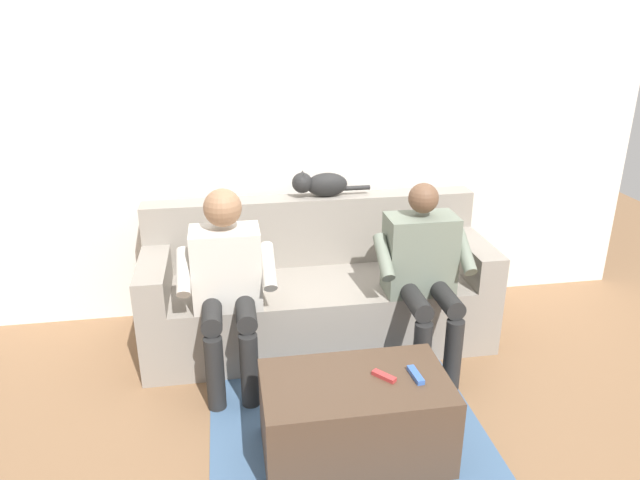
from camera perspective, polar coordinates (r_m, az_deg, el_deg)
The scene contains 10 objects.
ground_plane at distance 3.32m, azimuth 1.82°, elevation -15.49°, with size 8.00×8.00×0.00m, color #846042.
back_wall at distance 3.94m, azimuth -1.46°, elevation 10.19°, with size 4.72×0.06×2.45m, color silver.
couch at distance 3.78m, azimuth -0.28°, elevation -5.10°, with size 2.14×0.74×0.87m.
coffee_table at distance 2.90m, azimuth 3.40°, elevation -16.74°, with size 0.87×0.51×0.41m.
person_left_seated at distance 3.44m, azimuth 9.96°, elevation -2.62°, with size 0.55×0.56×1.09m.
person_right_seated at distance 3.27m, azimuth -8.99°, elevation -3.60°, with size 0.53×0.53×1.11m.
cat_on_backrest at distance 3.77m, azimuth -0.02°, elevation 5.43°, with size 0.51×0.13×0.17m.
remote_blue at distance 2.82m, azimuth 9.23°, elevation -12.75°, with size 0.14×0.03×0.02m, color #3860B7.
remote_red at distance 2.80m, azimuth 6.21°, elevation -12.95°, with size 0.12×0.03×0.02m, color #B73333.
floor_rug at distance 3.13m, azimuth 2.75°, elevation -18.16°, with size 1.38×1.58×0.01m, color #426084.
Camera 1 is at (0.53, 3.20, 2.00)m, focal length 33.10 mm.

